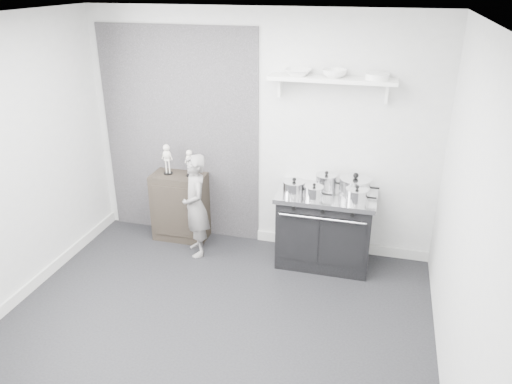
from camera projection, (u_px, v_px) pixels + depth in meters
ground at (209, 331)px, 4.56m from camera, size 4.00×4.00×0.00m
room_shell at (197, 156)px, 4.05m from camera, size 4.02×3.62×2.71m
wall_shelf at (332, 80)px, 5.05m from camera, size 1.30×0.26×0.24m
stove at (325, 228)px, 5.50m from camera, size 1.05×0.66×0.85m
side_cabinet at (181, 206)px, 6.04m from camera, size 0.64×0.37×0.83m
child at (196, 206)px, 5.61m from camera, size 0.48×0.53×1.20m
pot_front_left at (294, 188)px, 5.28m from camera, size 0.33×0.24×0.19m
pot_back_left at (326, 181)px, 5.42m from camera, size 0.32×0.24×0.20m
pot_back_right at (355, 185)px, 5.31m from camera, size 0.43×0.34×0.23m
pot_front_right at (357, 195)px, 5.09m from camera, size 0.31×0.23×0.19m
pot_front_center at (314, 192)px, 5.18m from camera, size 0.29×0.20×0.17m
skeleton_full at (167, 157)px, 5.82m from camera, size 0.12×0.08×0.42m
skeleton_torso at (190, 161)px, 5.76m from camera, size 0.10×0.07×0.37m
bowl_large at (298, 72)px, 5.10m from camera, size 0.27×0.27×0.07m
bowl_small at (334, 73)px, 5.01m from camera, size 0.25×0.25×0.08m
plate_stack at (377, 76)px, 4.91m from camera, size 0.23×0.23×0.06m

